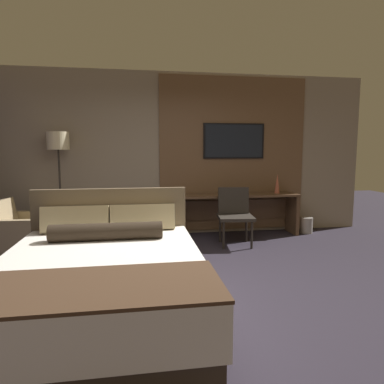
{
  "coord_description": "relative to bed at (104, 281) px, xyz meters",
  "views": [
    {
      "loc": [
        -0.52,
        -3.37,
        1.47
      ],
      "look_at": [
        0.17,
        0.94,
        0.94
      ],
      "focal_mm": 32.0,
      "sensor_mm": 36.0,
      "label": 1
    }
  ],
  "objects": [
    {
      "name": "ground_plane",
      "position": [
        0.83,
        0.42,
        -0.33
      ],
      "size": [
        16.0,
        16.0,
        0.0
      ],
      "primitive_type": "plane",
      "color": "#28232D"
    },
    {
      "name": "desk_chair",
      "position": [
        1.81,
        2.17,
        0.19
      ],
      "size": [
        0.58,
        0.58,
        0.89
      ],
      "rotation": [
        0.0,
        0.0,
        -0.11
      ],
      "color": "#28231E",
      "rests_on": "ground_plane"
    },
    {
      "name": "floor_lamp",
      "position": [
        -0.92,
        2.76,
        1.15
      ],
      "size": [
        0.34,
        0.34,
        1.76
      ],
      "color": "#282623",
      "rests_on": "ground_plane"
    },
    {
      "name": "armchair_by_window",
      "position": [
        -1.32,
        2.16,
        -0.07
      ],
      "size": [
        0.83,
        0.84,
        0.78
      ],
      "rotation": [
        0.0,
        0.0,
        1.51
      ],
      "color": "#998460",
      "rests_on": "ground_plane"
    },
    {
      "name": "desk",
      "position": [
        2.0,
        2.74,
        0.17
      ],
      "size": [
        2.12,
        0.5,
        0.72
      ],
      "color": "brown",
      "rests_on": "ground_plane"
    },
    {
      "name": "vase_tall",
      "position": [
        2.73,
        2.69,
        0.56
      ],
      "size": [
        0.09,
        0.09,
        0.34
      ],
      "color": "#B2563D",
      "rests_on": "desk"
    },
    {
      "name": "tv",
      "position": [
        2.0,
        2.94,
        1.3
      ],
      "size": [
        1.09,
        0.04,
        0.61
      ],
      "color": "black"
    },
    {
      "name": "wall_back_tv_panel",
      "position": [
        1.0,
        3.01,
        1.07
      ],
      "size": [
        7.2,
        0.09,
        2.8
      ],
      "color": "gray",
      "rests_on": "ground_plane"
    },
    {
      "name": "waste_bin",
      "position": [
        3.29,
        2.65,
        -0.19
      ],
      "size": [
        0.22,
        0.22,
        0.28
      ],
      "color": "gray",
      "rests_on": "ground_plane"
    },
    {
      "name": "bed",
      "position": [
        0.0,
        0.0,
        0.0
      ],
      "size": [
        1.72,
        2.19,
        1.04
      ],
      "color": "#33281E",
      "rests_on": "ground_plane"
    },
    {
      "name": "book",
      "position": [
        1.88,
        2.76,
        0.4
      ],
      "size": [
        0.25,
        0.2,
        0.03
      ],
      "color": "navy",
      "rests_on": "desk"
    }
  ]
}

